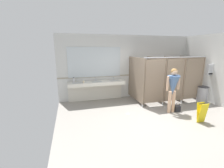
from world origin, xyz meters
TOP-DOWN VIEW (x-y plane):
  - ground_plane at (0.00, 0.00)m, footprint 6.55×5.42m
  - wall_back at (0.00, 2.47)m, footprint 6.55×0.12m
  - wall_back_tile_band at (0.00, 2.41)m, footprint 6.55×0.01m
  - vanity_counter at (-1.67, 2.19)m, footprint 2.40×0.59m
  - mirror_panel at (-1.67, 2.40)m, footprint 2.30×0.02m
  - bathroom_stalls at (1.30, 1.42)m, footprint 2.81×1.52m
  - paper_towel_dispenser_upper at (2.91, 0.78)m, footprint 0.33×0.13m
  - trash_bin at (2.66, 0.78)m, footprint 0.43×0.43m
  - person_standing at (0.70, 0.23)m, footprint 0.56×0.43m
  - handbag at (0.97, 0.22)m, footprint 0.23×0.12m
  - soap_dispenser at (-2.61, 2.27)m, footprint 0.07×0.07m
  - paper_cup at (-2.23, 1.97)m, footprint 0.07×0.07m
  - wet_floor_sign at (1.11, -0.70)m, footprint 0.28×0.19m
  - floor_drain_cover at (-0.85, 0.51)m, footprint 0.14×0.14m

SIDE VIEW (x-z plane):
  - ground_plane at x=0.00m, z-range -0.10..0.00m
  - floor_drain_cover at x=-0.85m, z-range 0.00..0.01m
  - handbag at x=0.97m, z-range -0.05..0.29m
  - wet_floor_sign at x=1.11m, z-range 0.01..0.64m
  - trash_bin at x=2.66m, z-range 0.00..0.70m
  - vanity_counter at x=-1.67m, z-range 0.16..1.17m
  - paper_cup at x=-2.23m, z-range 0.90..0.99m
  - soap_dispenser at x=-2.61m, z-range 0.88..1.08m
  - person_standing at x=0.70m, z-range 0.21..1.80m
  - bathroom_stalls at x=1.30m, z-range 0.05..2.00m
  - wall_back_tile_band at x=0.00m, z-range 1.02..1.08m
  - paper_towel_dispenser_upper at x=2.91m, z-range 1.18..1.63m
  - wall_back at x=0.00m, z-range 0.00..2.86m
  - mirror_panel at x=-1.67m, z-range 1.05..2.33m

